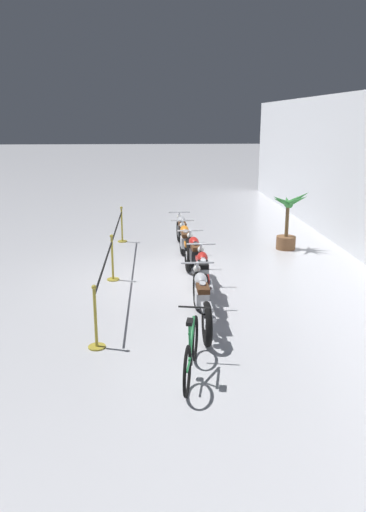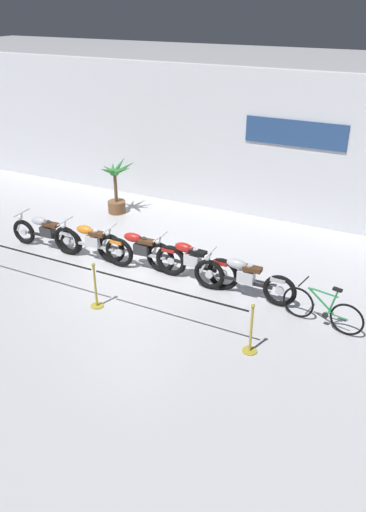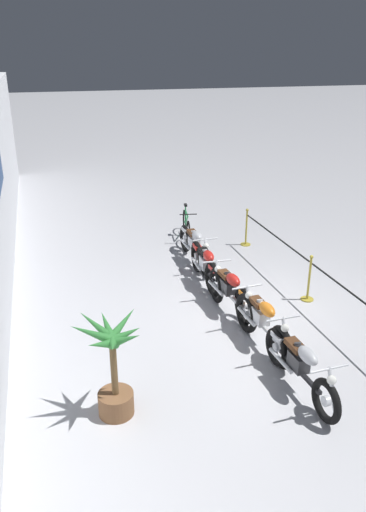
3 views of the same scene
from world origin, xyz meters
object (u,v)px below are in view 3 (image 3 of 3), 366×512
Objects in this scene: motorcycle_red_3 at (206,266)px; motorcycle_silver_4 at (195,245)px; motorcycle_silver_0 at (300,366)px; potted_palm_left_of_row at (113,367)px; stanchion_far_left at (346,298)px; motorcycle_red_2 at (229,291)px; bicycle at (186,226)px; stanchion_mid_left at (308,285)px; motorcycle_orange_1 at (262,320)px; stanchion_mid_right at (246,233)px.

motorcycle_red_3 is 1.35m from motorcycle_silver_4.
potted_palm_left_of_row reaches higher than motorcycle_silver_0.
potted_palm_left_of_row is 4.74m from stanchion_far_left.
motorcycle_red_3 is (1.32, 0.05, 0.00)m from motorcycle_red_2.
motorcycle_silver_4 is at bearing 169.93° from bicycle.
stanchion_mid_left is at bearing -61.89° from potted_palm_left_of_row.
bicycle is at bearing -2.78° from motorcycle_orange_1.
stanchion_mid_left reaches higher than motorcycle_orange_1.
motorcycle_orange_1 is 5.75m from bicycle.
stanchion_mid_left is (-4.43, -1.43, -0.01)m from bicycle.
motorcycle_red_2 is at bearing 90.70° from stanchion_mid_left.
motorcycle_red_2 is 1.43× the size of bicycle.
motorcycle_silver_4 is 1.42× the size of potted_palm_left_of_row.
stanchion_far_left reaches higher than motorcycle_red_2.
motorcycle_silver_0 is at bearing 148.21° from stanchion_mid_left.
stanchion_mid_left is (-1.30, -1.90, -0.12)m from motorcycle_red_3.
motorcycle_orange_1 is 1.30m from motorcycle_red_2.
motorcycle_silver_0 is 3.25m from stanchion_mid_left.
motorcycle_red_2 is at bearing -48.48° from potted_palm_left_of_row.
motorcycle_orange_1 is 2.62m from motorcycle_red_3.
stanchion_far_left is at bearing -166.03° from bicycle.
bicycle is at bearing -24.73° from potted_palm_left_of_row.
motorcycle_orange_1 is at bearing -175.90° from motorcycle_red_3.
motorcycle_silver_4 is 2.23× the size of stanchion_mid_right.
stanchion_mid_left is at bearing 180.00° from stanchion_mid_right.
bicycle reaches higher than motorcycle_silver_4.
bicycle is 1.60× the size of stanchion_mid_right.
motorcycle_orange_1 is (1.44, 0.00, 0.03)m from motorcycle_silver_0.
motorcycle_red_3 is 2.87m from stanchion_mid_right.
stanchion_mid_left and stanchion_mid_right have the same top height.
motorcycle_orange_1 is 2.19× the size of stanchion_mid_left.
stanchion_mid_right is (5.90, -4.61, -0.45)m from potted_palm_left_of_row.
motorcycle_red_3 is 0.34× the size of stanchion_far_left.
motorcycle_orange_1 is 1.40× the size of potted_palm_left_of_row.
stanchion_mid_left is at bearing -162.06° from bicycle.
bicycle is at bearing -5.37° from motorcycle_red_2.
potted_palm_left_of_row is (-5.10, 2.86, 0.34)m from motorcycle_silver_4.
stanchion_mid_left is (0.02, -1.85, -0.12)m from motorcycle_red_2.
potted_palm_left_of_row is 1.57× the size of stanchion_mid_right.
motorcycle_red_3 is 4.64m from potted_palm_left_of_row.
motorcycle_red_2 is 3.93m from stanchion_mid_right.
motorcycle_silver_0 is 0.93× the size of motorcycle_silver_4.
bicycle is 7.60m from potted_palm_left_of_row.
motorcycle_orange_1 is at bearing 177.22° from bicycle.
stanchion_far_left is (-1.31, -1.85, 0.22)m from motorcycle_red_2.
stanchion_mid_right is at bearing -19.80° from motorcycle_orange_1.
motorcycle_red_3 is at bearing 2.69° from motorcycle_silver_0.
stanchion_mid_left is (2.46, -4.61, -0.45)m from potted_palm_left_of_row.
potted_palm_left_of_row reaches higher than bicycle.
motorcycle_orange_1 is at bearing 160.20° from stanchion_mid_right.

